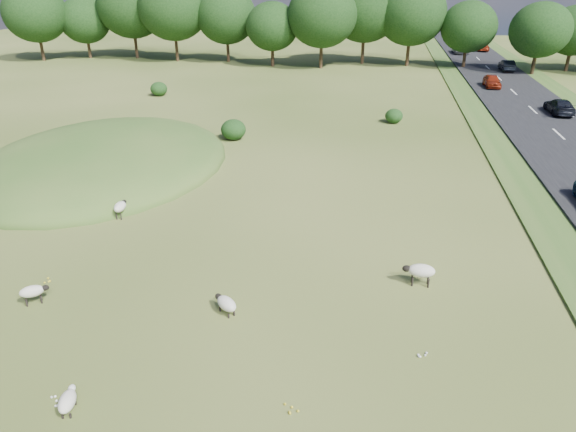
% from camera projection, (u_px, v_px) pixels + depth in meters
% --- Properties ---
extents(ground, '(160.00, 160.00, 0.00)m').
position_uv_depth(ground, '(298.00, 139.00, 39.73)').
color(ground, '#334917').
rests_on(ground, ground).
extents(mound, '(16.00, 20.00, 4.00)m').
position_uv_depth(mound, '(104.00, 164.00, 34.48)').
color(mound, '#33561E').
rests_on(mound, ground).
extents(road, '(8.00, 150.00, 0.25)m').
position_uv_depth(road, '(538.00, 116.00, 45.46)').
color(road, black).
rests_on(road, ground).
extents(treeline, '(96.28, 14.66, 11.70)m').
position_uv_depth(treeline, '(332.00, 15.00, 68.63)').
color(treeline, black).
rests_on(treeline, ground).
extents(shrubs, '(25.68, 15.66, 1.56)m').
position_uv_depth(shrubs, '(237.00, 110.00, 45.02)').
color(shrubs, black).
rests_on(shrubs, ground).
extents(sheep_0, '(1.15, 1.04, 0.69)m').
position_uv_depth(sheep_0, '(226.00, 303.00, 19.16)').
color(sheep_0, '#BDB29D').
rests_on(sheep_0, ground).
extents(sheep_1, '(0.57, 1.19, 0.86)m').
position_uv_depth(sheep_1, '(120.00, 207.00, 26.72)').
color(sheep_1, '#BDB29D').
rests_on(sheep_1, ground).
extents(sheep_2, '(1.08, 0.90, 0.78)m').
position_uv_depth(sheep_2, '(33.00, 291.00, 19.69)').
color(sheep_2, '#BDB29D').
rests_on(sheep_2, ground).
extents(sheep_3, '(1.32, 0.59, 0.96)m').
position_uv_depth(sheep_3, '(420.00, 271.00, 20.81)').
color(sheep_3, '#BDB29D').
rests_on(sheep_3, ground).
extents(sheep_4, '(0.67, 1.11, 0.61)m').
position_uv_depth(sheep_4, '(68.00, 401.00, 14.86)').
color(sheep_4, '#BDB29D').
rests_on(sheep_4, ground).
extents(car_2, '(2.26, 4.91, 1.36)m').
position_uv_depth(car_2, '(461.00, 49.00, 80.24)').
color(car_2, '#A0A1A7').
rests_on(car_2, road).
extents(car_3, '(1.42, 4.08, 1.34)m').
position_uv_depth(car_3, '(507.00, 65.00, 65.91)').
color(car_3, black).
rests_on(car_3, road).
extents(car_4, '(1.57, 3.89, 1.33)m').
position_uv_depth(car_4, '(492.00, 81.00, 56.35)').
color(car_4, maroon).
rests_on(car_4, road).
extents(car_6, '(1.84, 4.54, 1.32)m').
position_uv_depth(car_6, '(482.00, 46.00, 83.18)').
color(car_6, maroon).
rests_on(car_6, road).
extents(car_7, '(1.79, 4.41, 1.28)m').
position_uv_depth(car_7, '(560.00, 106.00, 45.71)').
color(car_7, black).
rests_on(car_7, road).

